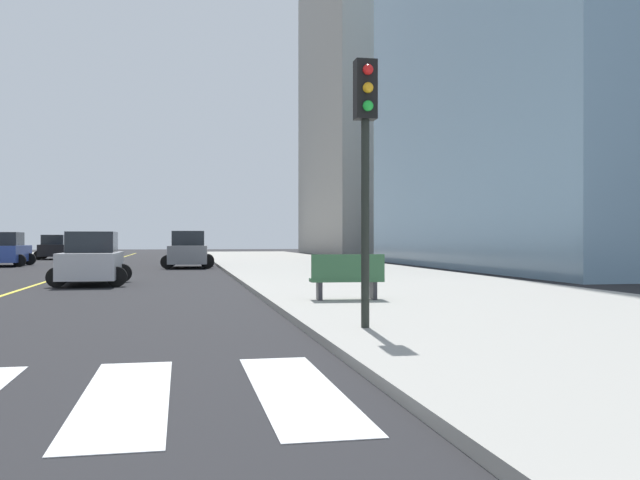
% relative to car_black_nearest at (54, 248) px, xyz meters
% --- Properties ---
extents(sidewalk_kerb_east, '(10.00, 120.00, 0.15)m').
position_rel_car_black_nearest_xyz_m(sidewalk_kerb_east, '(17.19, -36.37, -0.85)').
color(sidewalk_kerb_east, '#9E9B93').
rests_on(sidewalk_kerb_east, ground).
extents(lane_divider_paint, '(0.16, 80.00, 0.01)m').
position_rel_car_black_nearest_xyz_m(lane_divider_paint, '(4.99, -16.37, -0.92)').
color(lane_divider_paint, yellow).
rests_on(lane_divider_paint, ground).
extents(parking_garage_concrete, '(18.00, 24.00, 30.95)m').
position_rel_car_black_nearest_xyz_m(parking_garage_concrete, '(33.26, 13.44, 14.55)').
color(parking_garage_concrete, '#9E9B93').
rests_on(parking_garage_concrete, ground).
extents(car_black_nearest, '(2.86, 4.48, 1.97)m').
position_rel_car_black_nearest_xyz_m(car_black_nearest, '(0.00, 0.00, 0.00)').
color(car_black_nearest, black).
rests_on(car_black_nearest, ground).
extents(car_gray_second, '(3.05, 4.77, 2.09)m').
position_rel_car_black_nearest_xyz_m(car_gray_second, '(10.48, -19.11, 0.06)').
color(car_gray_second, slate).
rests_on(car_gray_second, ground).
extents(car_silver_third, '(2.67, 4.27, 1.90)m').
position_rel_car_black_nearest_xyz_m(car_silver_third, '(6.91, -33.53, -0.03)').
color(car_silver_third, '#B7B7BC').
rests_on(car_silver_third, ground).
extents(car_blue_fourth, '(2.86, 4.58, 2.05)m').
position_rel_car_black_nearest_xyz_m(car_blue_fourth, '(-0.32, -14.61, 0.04)').
color(car_blue_fourth, '#2D479E').
rests_on(car_blue_fourth, ground).
extents(traffic_light_near_corner, '(0.36, 0.41, 4.50)m').
position_rel_car_black_nearest_xyz_m(traffic_light_near_corner, '(13.10, -48.49, 2.41)').
color(traffic_light_near_corner, black).
rests_on(traffic_light_near_corner, sidewalk_kerb_east).
extents(park_bench, '(1.83, 0.68, 1.12)m').
position_rel_car_black_nearest_xyz_m(park_bench, '(14.06, -43.15, -0.23)').
color(park_bench, '#33603D').
rests_on(park_bench, sidewalk_kerb_east).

